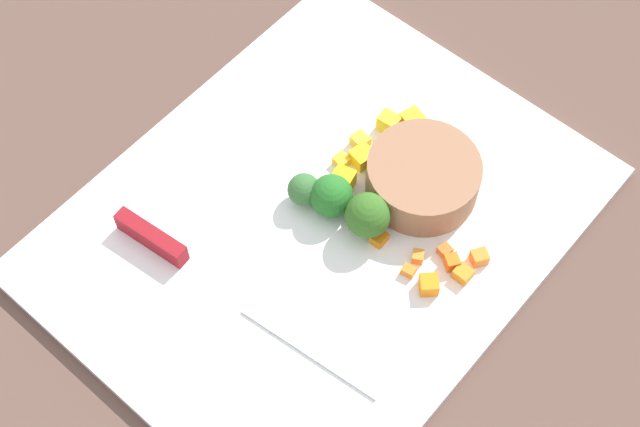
# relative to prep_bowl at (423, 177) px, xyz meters

# --- Properties ---
(ground_plane) EXTENTS (4.00, 4.00, 0.00)m
(ground_plane) POSITION_rel_prep_bowl_xyz_m (-0.09, 0.05, -0.03)
(ground_plane) COLOR brown
(cutting_board) EXTENTS (0.49, 0.40, 0.01)m
(cutting_board) POSITION_rel_prep_bowl_xyz_m (-0.09, 0.05, -0.03)
(cutting_board) COLOR white
(cutting_board) RESTS_ON ground_plane
(prep_bowl) EXTENTS (0.11, 0.11, 0.04)m
(prep_bowl) POSITION_rel_prep_bowl_xyz_m (0.00, 0.00, 0.00)
(prep_bowl) COLOR #986748
(prep_bowl) RESTS_ON cutting_board
(chef_knife) EXTENTS (0.05, 0.29, 0.02)m
(chef_knife) POSITION_rel_prep_bowl_xyz_m (-0.21, 0.11, -0.01)
(chef_knife) COLOR silver
(chef_knife) RESTS_ON cutting_board
(carrot_dice_0) EXTENTS (0.02, 0.02, 0.01)m
(carrot_dice_0) POSITION_rel_prep_bowl_xyz_m (-0.05, -0.07, -0.01)
(carrot_dice_0) COLOR orange
(carrot_dice_0) RESTS_ON cutting_board
(carrot_dice_1) EXTENTS (0.01, 0.01, 0.01)m
(carrot_dice_1) POSITION_rel_prep_bowl_xyz_m (-0.08, -0.05, -0.02)
(carrot_dice_1) COLOR orange
(carrot_dice_1) RESTS_ON cutting_board
(carrot_dice_2) EXTENTS (0.02, 0.01, 0.01)m
(carrot_dice_2) POSITION_rel_prep_bowl_xyz_m (-0.07, -0.01, -0.02)
(carrot_dice_2) COLOR orange
(carrot_dice_2) RESTS_ON cutting_board
(carrot_dice_3) EXTENTS (0.02, 0.02, 0.01)m
(carrot_dice_3) POSITION_rel_prep_bowl_xyz_m (-0.03, -0.09, -0.01)
(carrot_dice_3) COLOR orange
(carrot_dice_3) RESTS_ON cutting_board
(carrot_dice_4) EXTENTS (0.01, 0.01, 0.01)m
(carrot_dice_4) POSITION_rel_prep_bowl_xyz_m (-0.04, -0.06, -0.02)
(carrot_dice_4) COLOR orange
(carrot_dice_4) RESTS_ON cutting_board
(carrot_dice_5) EXTENTS (0.02, 0.01, 0.01)m
(carrot_dice_5) POSITION_rel_prep_bowl_xyz_m (-0.06, -0.04, -0.02)
(carrot_dice_5) COLOR orange
(carrot_dice_5) RESTS_ON cutting_board
(carrot_dice_6) EXTENTS (0.01, 0.02, 0.01)m
(carrot_dice_6) POSITION_rel_prep_bowl_xyz_m (-0.05, -0.09, -0.01)
(carrot_dice_6) COLOR orange
(carrot_dice_6) RESTS_ON cutting_board
(carrot_dice_7) EXTENTS (0.02, 0.02, 0.02)m
(carrot_dice_7) POSITION_rel_prep_bowl_xyz_m (-0.08, -0.07, -0.01)
(carrot_dice_7) COLOR orange
(carrot_dice_7) RESTS_ON cutting_board
(pepper_dice_0) EXTENTS (0.01, 0.02, 0.01)m
(pepper_dice_0) POSITION_rel_prep_bowl_xyz_m (-0.03, 0.08, -0.02)
(pepper_dice_0) COLOR yellow
(pepper_dice_0) RESTS_ON cutting_board
(pepper_dice_1) EXTENTS (0.02, 0.02, 0.02)m
(pepper_dice_1) POSITION_rel_prep_bowl_xyz_m (0.04, 0.07, -0.01)
(pepper_dice_1) COLOR yellow
(pepper_dice_1) RESTS_ON cutting_board
(pepper_dice_2) EXTENTS (0.02, 0.02, 0.02)m
(pepper_dice_2) POSITION_rel_prep_bowl_xyz_m (0.05, 0.05, -0.01)
(pepper_dice_2) COLOR yellow
(pepper_dice_2) RESTS_ON cutting_board
(pepper_dice_3) EXTENTS (0.02, 0.02, 0.02)m
(pepper_dice_3) POSITION_rel_prep_bowl_xyz_m (-0.05, 0.06, -0.01)
(pepper_dice_3) COLOR yellow
(pepper_dice_3) RESTS_ON cutting_board
(pepper_dice_4) EXTENTS (0.02, 0.02, 0.01)m
(pepper_dice_4) POSITION_rel_prep_bowl_xyz_m (0.00, 0.08, -0.01)
(pepper_dice_4) COLOR yellow
(pepper_dice_4) RESTS_ON cutting_board
(pepper_dice_5) EXTENTS (0.02, 0.02, 0.02)m
(pepper_dice_5) POSITION_rel_prep_bowl_xyz_m (-0.01, 0.06, -0.01)
(pepper_dice_5) COLOR yellow
(pepper_dice_5) RESTS_ON cutting_board
(broccoli_floret_0) EXTENTS (0.04, 0.04, 0.05)m
(broccoli_floret_0) POSITION_rel_prep_bowl_xyz_m (-0.07, 0.01, 0.01)
(broccoli_floret_0) COLOR #7FC065
(broccoli_floret_0) RESTS_ON cutting_board
(broccoli_floret_1) EXTENTS (0.04, 0.04, 0.04)m
(broccoli_floret_1) POSITION_rel_prep_bowl_xyz_m (-0.07, 0.05, 0.00)
(broccoli_floret_1) COLOR #8CAC65
(broccoli_floret_1) RESTS_ON cutting_board
(broccoli_floret_2) EXTENTS (0.03, 0.03, 0.03)m
(broccoli_floret_2) POSITION_rel_prep_bowl_xyz_m (-0.08, 0.08, -0.00)
(broccoli_floret_2) COLOR #88BA69
(broccoli_floret_2) RESTS_ON cutting_board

